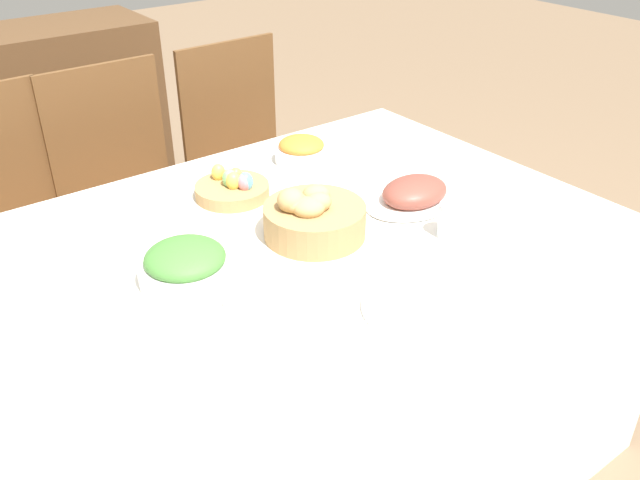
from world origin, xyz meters
name	(u,v)px	position (x,y,z in m)	size (l,w,h in m)	color
ground_plane	(294,454)	(0.00, 0.00, 0.00)	(12.00, 12.00, 0.00)	#7F664C
dining_table	(292,360)	(0.00, 0.00, 0.36)	(1.63, 1.16, 0.72)	silver
chair_far_center	(129,192)	(-0.04, 0.93, 0.50)	(0.43, 0.43, 0.92)	brown
chair_far_left	(9,226)	(-0.44, 0.93, 0.50)	(0.44, 0.44, 0.92)	brown
chair_far_right	(250,157)	(0.46, 0.93, 0.50)	(0.44, 0.44, 0.92)	brown
bread_basket	(313,218)	(0.07, 0.00, 0.77)	(0.25, 0.25, 0.13)	#AD8451
egg_basket	(233,187)	(0.02, 0.30, 0.75)	(0.20, 0.20, 0.08)	#AD8451
ham_platter	(414,194)	(0.39, -0.03, 0.75)	(0.30, 0.21, 0.08)	white
green_salad_bowl	(186,264)	(-0.27, 0.01, 0.76)	(0.21, 0.21, 0.09)	white
carrot_bowl	(301,150)	(0.31, 0.37, 0.76)	(0.16, 0.16, 0.08)	white
dinner_plate	(427,307)	(0.08, -0.39, 0.73)	(0.27, 0.27, 0.01)	white
fork	(367,337)	(-0.08, -0.39, 0.73)	(0.02, 0.18, 0.00)	silver
knife	(479,281)	(0.24, -0.39, 0.73)	(0.02, 0.18, 0.00)	silver
spoon	(488,277)	(0.27, -0.39, 0.73)	(0.02, 0.18, 0.00)	silver
drinking_cup	(451,220)	(0.34, -0.21, 0.77)	(0.06, 0.06, 0.09)	silver
butter_dish	(260,300)	(-0.19, -0.17, 0.74)	(0.13, 0.08, 0.03)	white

